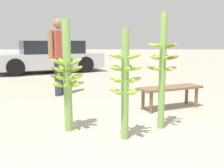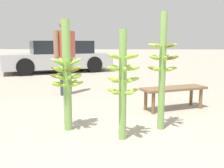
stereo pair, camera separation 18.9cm
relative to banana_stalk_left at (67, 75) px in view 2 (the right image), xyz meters
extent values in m
plane|color=#A89E8C|center=(0.67, -0.43, -0.77)|extent=(80.00, 80.00, 0.00)
cylinder|color=#7AA851|center=(0.00, 0.00, -0.02)|extent=(0.11, 0.11, 1.50)
ellipsoid|color=#93BC3D|center=(0.12, -0.05, 0.18)|extent=(0.18, 0.11, 0.11)
ellipsoid|color=#93BC3D|center=(0.12, 0.06, 0.18)|extent=(0.18, 0.13, 0.11)
ellipsoid|color=#656718|center=(0.02, 0.13, 0.18)|extent=(0.08, 0.18, 0.11)
ellipsoid|color=#93BC3D|center=(-0.09, 0.10, 0.18)|extent=(0.15, 0.16, 0.11)
ellipsoid|color=#93BC3D|center=(-0.13, -0.01, 0.18)|extent=(0.18, 0.06, 0.11)
ellipsoid|color=#93BC3D|center=(-0.08, -0.11, 0.18)|extent=(0.14, 0.17, 0.11)
ellipsoid|color=#93BC3D|center=(0.04, -0.13, 0.18)|extent=(0.09, 0.19, 0.11)
ellipsoid|color=#93BC3D|center=(0.12, 0.06, 0.08)|extent=(0.18, 0.12, 0.10)
ellipsoid|color=#93BC3D|center=(0.03, 0.13, 0.08)|extent=(0.08, 0.19, 0.10)
ellipsoid|color=#93BC3D|center=(-0.09, 0.10, 0.08)|extent=(0.15, 0.17, 0.10)
ellipsoid|color=#656718|center=(-0.13, 0.00, 0.08)|extent=(0.18, 0.05, 0.10)
ellipsoid|color=#93BC3D|center=(-0.08, -0.11, 0.08)|extent=(0.15, 0.17, 0.10)
ellipsoid|color=#656718|center=(0.03, -0.13, 0.08)|extent=(0.09, 0.19, 0.10)
ellipsoid|color=#656718|center=(0.12, -0.05, 0.08)|extent=(0.18, 0.12, 0.10)
ellipsoid|color=#93BC3D|center=(0.11, 0.08, -0.02)|extent=(0.17, 0.15, 0.10)
ellipsoid|color=#93BC3D|center=(0.00, 0.14, -0.02)|extent=(0.05, 0.18, 0.10)
ellipsoid|color=#656718|center=(-0.10, 0.09, -0.02)|extent=(0.17, 0.15, 0.10)
ellipsoid|color=#656718|center=(-0.13, -0.03, -0.02)|extent=(0.19, 0.08, 0.10)
ellipsoid|color=#93BC3D|center=(-0.06, -0.12, -0.02)|extent=(0.12, 0.18, 0.10)
ellipsoid|color=#93BC3D|center=(0.06, -0.12, -0.02)|extent=(0.12, 0.18, 0.10)
ellipsoid|color=#93BC3D|center=(0.13, -0.03, -0.02)|extent=(0.19, 0.09, 0.10)
ellipsoid|color=#93BC3D|center=(0.06, 0.12, -0.12)|extent=(0.12, 0.18, 0.09)
ellipsoid|color=#93BC3D|center=(-0.06, 0.12, -0.12)|extent=(0.12, 0.18, 0.09)
ellipsoid|color=#93BC3D|center=(-0.13, 0.03, -0.12)|extent=(0.19, 0.09, 0.09)
ellipsoid|color=#93BC3D|center=(-0.11, -0.09, -0.12)|extent=(0.17, 0.15, 0.09)
ellipsoid|color=#93BC3D|center=(0.00, -0.14, -0.12)|extent=(0.05, 0.18, 0.09)
ellipsoid|color=#93BC3D|center=(0.11, -0.08, -0.12)|extent=(0.17, 0.15, 0.09)
ellipsoid|color=#93BC3D|center=(0.13, 0.03, -0.12)|extent=(0.19, 0.09, 0.09)
cylinder|color=#7AA851|center=(0.76, -0.30, -0.09)|extent=(0.09, 0.09, 1.36)
ellipsoid|color=#93BC3D|center=(0.87, -0.26, 0.27)|extent=(0.18, 0.10, 0.09)
ellipsoid|color=#656718|center=(0.76, -0.17, 0.27)|extent=(0.05, 0.17, 0.09)
ellipsoid|color=#93BC3D|center=(0.64, -0.26, 0.27)|extent=(0.18, 0.10, 0.09)
ellipsoid|color=#93BC3D|center=(0.68, -0.40, 0.27)|extent=(0.14, 0.17, 0.09)
ellipsoid|color=#93BC3D|center=(0.83, -0.40, 0.27)|extent=(0.14, 0.17, 0.09)
ellipsoid|color=#93BC3D|center=(0.67, -0.21, 0.13)|extent=(0.16, 0.16, 0.09)
ellipsoid|color=#93BC3D|center=(0.65, -0.35, 0.13)|extent=(0.18, 0.13, 0.09)
ellipsoid|color=#93BC3D|center=(0.78, -0.42, 0.13)|extent=(0.08, 0.18, 0.09)
ellipsoid|color=#93BC3D|center=(0.88, -0.31, 0.13)|extent=(0.18, 0.07, 0.09)
ellipsoid|color=#93BC3D|center=(0.81, -0.18, 0.13)|extent=(0.12, 0.18, 0.09)
ellipsoid|color=#93BC3D|center=(0.88, -0.27, -0.01)|extent=(0.18, 0.09, 0.08)
ellipsoid|color=#93BC3D|center=(0.77, -0.17, -0.01)|extent=(0.07, 0.18, 0.08)
ellipsoid|color=#93BC3D|center=(0.64, -0.25, -0.01)|extent=(0.18, 0.12, 0.08)
ellipsoid|color=#93BC3D|center=(0.67, -0.39, -0.01)|extent=(0.15, 0.16, 0.08)
ellipsoid|color=#93BC3D|center=(0.82, -0.40, -0.01)|extent=(0.13, 0.17, 0.08)
ellipsoid|color=#93BC3D|center=(0.76, -0.17, -0.16)|extent=(0.05, 0.17, 0.08)
ellipsoid|color=#93BC3D|center=(0.64, -0.26, -0.16)|extent=(0.18, 0.10, 0.08)
ellipsoid|color=#93BC3D|center=(0.68, -0.40, -0.16)|extent=(0.14, 0.17, 0.08)
ellipsoid|color=#93BC3D|center=(0.83, -0.40, -0.16)|extent=(0.14, 0.17, 0.08)
ellipsoid|color=#93BC3D|center=(0.88, -0.26, -0.16)|extent=(0.18, 0.10, 0.08)
cylinder|color=#7AA851|center=(1.29, 0.10, 0.03)|extent=(0.09, 0.09, 1.61)
ellipsoid|color=#93BC3D|center=(1.29, 0.22, 0.39)|extent=(0.06, 0.18, 0.08)
ellipsoid|color=#93BC3D|center=(1.17, 0.14, 0.39)|extent=(0.18, 0.11, 0.08)
ellipsoid|color=#93BC3D|center=(1.21, 0.00, 0.39)|extent=(0.15, 0.17, 0.08)
ellipsoid|color=#656718|center=(1.36, -0.01, 0.39)|extent=(0.13, 0.17, 0.08)
ellipsoid|color=#93BC3D|center=(1.41, 0.13, 0.39)|extent=(0.18, 0.09, 0.08)
ellipsoid|color=#656718|center=(1.41, 0.07, 0.23)|extent=(0.18, 0.09, 0.09)
ellipsoid|color=#93BC3D|center=(1.35, 0.20, 0.23)|extent=(0.13, 0.17, 0.09)
ellipsoid|color=#93BC3D|center=(1.21, 0.19, 0.23)|extent=(0.15, 0.16, 0.09)
ellipsoid|color=#93BC3D|center=(1.17, 0.05, 0.23)|extent=(0.18, 0.11, 0.09)
ellipsoid|color=#93BC3D|center=(1.30, -0.03, 0.23)|extent=(0.06, 0.18, 0.09)
ellipsoid|color=#656718|center=(1.30, 0.22, 0.08)|extent=(0.07, 0.18, 0.07)
ellipsoid|color=#656718|center=(1.17, 0.15, 0.08)|extent=(0.18, 0.11, 0.07)
ellipsoid|color=#93BC3D|center=(1.20, 0.00, 0.08)|extent=(0.15, 0.16, 0.07)
ellipsoid|color=#93BC3D|center=(1.35, -0.01, 0.08)|extent=(0.13, 0.17, 0.07)
ellipsoid|color=#93BC3D|center=(1.41, 0.12, 0.08)|extent=(0.18, 0.08, 0.07)
cylinder|color=#2D334C|center=(-0.54, 2.44, -0.34)|extent=(0.17, 0.17, 0.85)
cylinder|color=#2D334C|center=(-0.63, 2.26, -0.34)|extent=(0.17, 0.17, 0.85)
cube|color=#BF4C3F|center=(-0.59, 2.35, 0.39)|extent=(0.39, 0.50, 0.60)
cylinder|color=#936B4C|center=(-0.45, 2.60, 0.40)|extent=(0.15, 0.15, 0.57)
cylinder|color=#936B4C|center=(-0.72, 2.10, 0.40)|extent=(0.15, 0.15, 0.57)
sphere|color=#936B4C|center=(-0.59, 2.35, 0.84)|extent=(0.23, 0.23, 0.23)
cube|color=brown|center=(1.66, 1.17, -0.38)|extent=(1.26, 0.84, 0.04)
cylinder|color=brown|center=(1.16, 1.08, -0.59)|extent=(0.06, 0.06, 0.37)
cylinder|color=brown|center=(2.06, 1.49, -0.59)|extent=(0.06, 0.06, 0.37)
cylinder|color=brown|center=(1.27, 0.84, -0.59)|extent=(0.06, 0.06, 0.37)
cylinder|color=brown|center=(2.17, 1.25, -0.59)|extent=(0.06, 0.06, 0.37)
cube|color=#B7B7BC|center=(-1.99, 6.78, -0.30)|extent=(4.55, 3.37, 0.58)
cube|color=black|center=(-1.83, 6.85, 0.24)|extent=(2.77, 2.41, 0.50)
cylinder|color=black|center=(-2.83, 5.51, -0.45)|extent=(0.66, 0.46, 0.64)
cylinder|color=black|center=(-3.50, 6.88, -0.45)|extent=(0.66, 0.46, 0.64)
cylinder|color=black|center=(-0.47, 6.67, -0.45)|extent=(0.66, 0.46, 0.64)
cylinder|color=black|center=(-1.14, 8.04, -0.45)|extent=(0.66, 0.46, 0.64)
camera|label=1|loc=(0.60, -3.30, 0.44)|focal=40.00mm
camera|label=2|loc=(0.79, -3.29, 0.44)|focal=40.00mm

